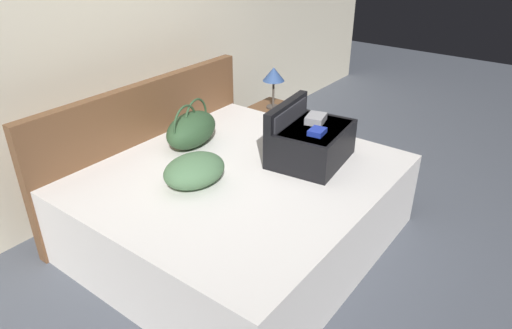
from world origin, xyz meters
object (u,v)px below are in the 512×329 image
(duffel_bag, at_px, (191,129))
(pillow_near_headboard, at_px, (194,170))
(table_lamp, at_px, (274,76))
(bed, at_px, (241,207))
(nightstand, at_px, (273,131))
(hard_case_large, at_px, (311,140))

(duffel_bag, relative_size, pillow_near_headboard, 1.31)
(duffel_bag, relative_size, table_lamp, 1.40)
(bed, height_order, nightstand, bed)
(nightstand, bearing_deg, duffel_bag, -176.67)
(bed, xyz_separation_m, nightstand, (1.23, 0.61, -0.03))
(hard_case_large, bearing_deg, table_lamp, 40.19)
(hard_case_large, bearing_deg, pillow_near_headboard, 143.66)
(bed, distance_m, table_lamp, 1.46)
(hard_case_large, distance_m, nightstand, 1.27)
(duffel_bag, distance_m, table_lamp, 1.12)
(nightstand, bearing_deg, pillow_near_headboard, -162.50)
(hard_case_large, relative_size, table_lamp, 1.57)
(hard_case_large, bearing_deg, duffel_bag, 103.65)
(table_lamp, bearing_deg, duffel_bag, -176.67)
(duffel_bag, relative_size, nightstand, 1.11)
(pillow_near_headboard, height_order, table_lamp, table_lamp)
(bed, distance_m, hard_case_large, 0.65)
(hard_case_large, xyz_separation_m, table_lamp, (0.81, 0.87, 0.08))
(bed, xyz_separation_m, pillow_near_headboard, (-0.28, 0.13, 0.37))
(hard_case_large, xyz_separation_m, duffel_bag, (-0.31, 0.81, -0.02))
(pillow_near_headboard, bearing_deg, nightstand, 17.50)
(bed, bearing_deg, hard_case_large, -32.31)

